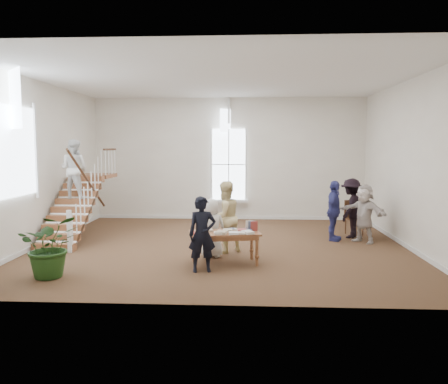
# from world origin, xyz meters

# --- Properties ---
(ground) EXTENTS (10.00, 10.00, 0.00)m
(ground) POSITION_xyz_m (0.00, 0.00, 0.00)
(ground) COLOR #43251A
(ground) RESTS_ON ground
(room_shell) EXTENTS (10.49, 10.00, 10.00)m
(room_shell) POSITION_xyz_m (-0.00, 4.39, 0.40)
(room_shell) COLOR silver
(room_shell) RESTS_ON ground
(staircase) EXTENTS (1.10, 4.10, 2.92)m
(staircase) POSITION_xyz_m (-4.34, 0.75, 1.62)
(staircase) COLOR brown
(staircase) RESTS_ON ground
(library_table) EXTENTS (1.73, 1.09, 0.82)m
(library_table) POSITION_xyz_m (0.19, -1.83, 0.68)
(library_table) COLOR brown
(library_table) RESTS_ON ground
(police_officer) EXTENTS (0.67, 0.51, 1.65)m
(police_officer) POSITION_xyz_m (-0.28, -2.48, 0.82)
(police_officer) COLOR black
(police_officer) RESTS_ON ground
(elderly_woman) EXTENTS (0.83, 0.68, 1.46)m
(elderly_woman) POSITION_xyz_m (-0.18, -1.23, 0.73)
(elderly_woman) COLOR silver
(elderly_woman) RESTS_ON ground
(person_yellow) EXTENTS (1.13, 1.09, 1.84)m
(person_yellow) POSITION_xyz_m (0.12, -0.73, 0.92)
(person_yellow) COLOR beige
(person_yellow) RESTS_ON ground
(woman_cluster_a) EXTENTS (0.79, 1.10, 1.74)m
(woman_cluster_a) POSITION_xyz_m (3.19, 0.86, 0.87)
(woman_cluster_a) COLOR navy
(woman_cluster_a) RESTS_ON ground
(woman_cluster_b) EXTENTS (1.14, 1.32, 1.77)m
(woman_cluster_b) POSITION_xyz_m (3.79, 1.31, 0.89)
(woman_cluster_b) COLOR black
(woman_cluster_b) RESTS_ON ground
(woman_cluster_c) EXTENTS (1.39, 1.48, 1.66)m
(woman_cluster_c) POSITION_xyz_m (4.00, 0.66, 0.83)
(woman_cluster_c) COLOR beige
(woman_cluster_c) RESTS_ON ground
(floor_plant) EXTENTS (1.51, 1.43, 1.32)m
(floor_plant) POSITION_xyz_m (-3.40, -3.04, 0.66)
(floor_plant) COLOR #1B3B12
(floor_plant) RESTS_ON ground
(side_chair) EXTENTS (0.59, 0.59, 1.06)m
(side_chair) POSITION_xyz_m (3.97, 1.82, 0.60)
(side_chair) COLOR #361E0E
(side_chair) RESTS_ON ground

